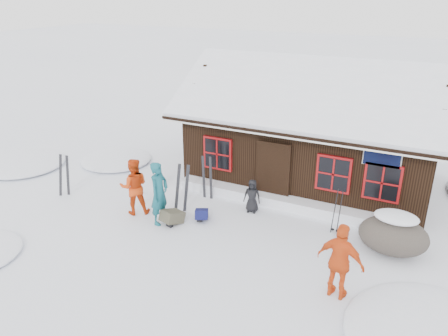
{
  "coord_description": "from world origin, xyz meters",
  "views": [
    {
      "loc": [
        5.19,
        -9.78,
        6.51
      ],
      "look_at": [
        -0.4,
        1.5,
        1.3
      ],
      "focal_mm": 35.0,
      "sensor_mm": 36.0,
      "label": 1
    }
  ],
  "objects": [
    {
      "name": "mountain_hut",
      "position": [
        1.5,
        4.98,
        1.58
      ],
      "size": [
        8.9,
        6.09,
        4.42
      ],
      "color": "black",
      "rests_on": "ground"
    },
    {
      "name": "skier_orange_left",
      "position": [
        -2.64,
        -0.17,
        0.9
      ],
      "size": [
        1.1,
        1.06,
        1.79
      ],
      "primitive_type": "imported",
      "rotation": [
        0.0,
        0.0,
        3.76
      ],
      "color": "red",
      "rests_on": "ground"
    },
    {
      "name": "snow_mounds",
      "position": [
        1.65,
        1.86,
        0.0
      ],
      "size": [
        20.6,
        13.2,
        0.48
      ],
      "color": "white",
      "rests_on": "ground"
    },
    {
      "name": "backpack_blue",
      "position": [
        -0.57,
        0.32,
        0.14
      ],
      "size": [
        0.56,
        0.62,
        0.27
      ],
      "primitive_type": "cube",
      "rotation": [
        0.0,
        0.0,
        0.45
      ],
      "color": "#101345",
      "rests_on": "ground"
    },
    {
      "name": "ski_pair_mid",
      "position": [
        -1.13,
        1.73,
        0.72
      ],
      "size": [
        0.37,
        0.08,
        1.54
      ],
      "rotation": [
        0.0,
        0.0,
        0.11
      ],
      "color": "black",
      "rests_on": "ground"
    },
    {
      "name": "snow_drift",
      "position": [
        1.5,
        2.25,
        0.17
      ],
      "size": [
        7.6,
        0.6,
        0.35
      ],
      "primitive_type": "cube",
      "color": "white",
      "rests_on": "ground"
    },
    {
      "name": "backpack_olive",
      "position": [
        -1.23,
        -0.27,
        0.17
      ],
      "size": [
        0.62,
        0.73,
        0.34
      ],
      "primitive_type": "cube",
      "rotation": [
        0.0,
        0.0,
        -0.29
      ],
      "color": "#464232",
      "rests_on": "ground"
    },
    {
      "name": "ski_pair_left",
      "position": [
        -5.5,
        -0.21,
        0.71
      ],
      "size": [
        0.49,
        0.22,
        1.52
      ],
      "rotation": [
        0.0,
        0.0,
        0.36
      ],
      "color": "black",
      "rests_on": "ground"
    },
    {
      "name": "boulder",
      "position": [
        4.78,
        1.05,
        0.53
      ],
      "size": [
        1.79,
        1.34,
        1.05
      ],
      "color": "#514941",
      "rests_on": "ground"
    },
    {
      "name": "skier_teal",
      "position": [
        -1.6,
        -0.34,
        0.96
      ],
      "size": [
        0.46,
        0.7,
        1.92
      ],
      "primitive_type": "imported",
      "rotation": [
        0.0,
        0.0,
        1.58
      ],
      "color": "#145662",
      "rests_on": "ground"
    },
    {
      "name": "ground",
      "position": [
        0.0,
        0.0,
        0.0
      ],
      "size": [
        120.0,
        120.0,
        0.0
      ],
      "primitive_type": "plane",
      "color": "white",
      "rests_on": "ground"
    },
    {
      "name": "ski_poles",
      "position": [
        3.21,
        1.39,
        0.66
      ],
      "size": [
        0.25,
        0.12,
        1.4
      ],
      "color": "black",
      "rests_on": "ground"
    },
    {
      "name": "ski_pair_right",
      "position": [
        -1.36,
        0.52,
        0.78
      ],
      "size": [
        0.51,
        0.26,
        1.66
      ],
      "rotation": [
        0.0,
        0.0,
        0.45
      ],
      "color": "black",
      "rests_on": "ground"
    },
    {
      "name": "skier_orange_right",
      "position": [
        3.9,
        -1.39,
        0.92
      ],
      "size": [
        1.15,
        0.64,
        1.85
      ],
      "primitive_type": "imported",
      "rotation": [
        0.0,
        0.0,
        2.96
      ],
      "color": "#E24E17",
      "rests_on": "ground"
    },
    {
      "name": "skier_crouched",
      "position": [
        0.57,
        1.5,
        0.54
      ],
      "size": [
        0.58,
        0.43,
        1.08
      ],
      "primitive_type": "imported",
      "rotation": [
        0.0,
        0.0,
        0.18
      ],
      "color": "black",
      "rests_on": "ground"
    }
  ]
}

